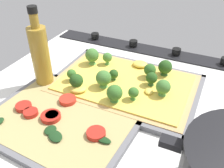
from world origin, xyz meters
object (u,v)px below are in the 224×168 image
baking_tray_front (124,86)px  baking_tray_back (63,120)px  broccoli_pizza (123,81)px  oil_bottle (41,56)px  veggie_pizza_back (61,118)px

baking_tray_front → baking_tray_back: bearing=67.6°
broccoli_pizza → oil_bottle: (19.40, 7.99, 6.89)cm
baking_tray_front → baking_tray_back: same height
broccoli_pizza → veggie_pizza_back: bearing=68.1°
broccoli_pizza → veggie_pizza_back: 19.59cm
broccoli_pizza → baking_tray_back: bearing=68.4°
broccoli_pizza → veggie_pizza_back: broccoli_pizza is taller
oil_bottle → broccoli_pizza: bearing=-157.6°
broccoli_pizza → oil_bottle: oil_bottle is taller
baking_tray_front → baking_tray_back: 19.59cm
baking_tray_front → oil_bottle: bearing=22.4°
baking_tray_front → broccoli_pizza: 1.74cm
baking_tray_front → baking_tray_back: size_ratio=1.12×
broccoli_pizza → baking_tray_front: bearing=-159.0°
baking_tray_back → veggie_pizza_back: size_ratio=1.08×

